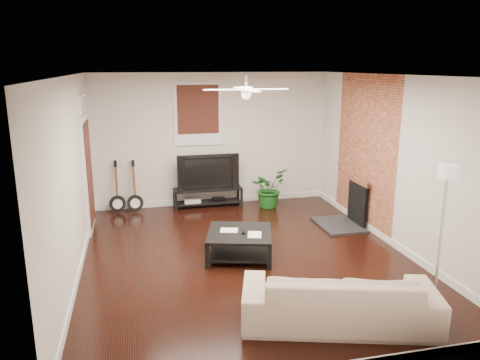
% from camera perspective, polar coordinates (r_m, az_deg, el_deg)
% --- Properties ---
extents(room, '(5.01, 6.01, 2.81)m').
position_cam_1_polar(room, '(7.01, 0.74, 1.21)').
color(room, black).
rests_on(room, ground).
extents(brick_accent, '(0.02, 2.20, 2.80)m').
position_cam_1_polar(brick_accent, '(8.81, 15.09, 3.38)').
color(brick_accent, '#995031').
rests_on(brick_accent, floor).
extents(fireplace, '(0.80, 1.10, 0.92)m').
position_cam_1_polar(fireplace, '(8.90, 13.06, -2.64)').
color(fireplace, black).
rests_on(fireplace, floor).
extents(window_back, '(1.00, 0.06, 1.30)m').
position_cam_1_polar(window_back, '(9.75, -5.17, 8.05)').
color(window_back, '#3A150F').
rests_on(window_back, wall_back).
extents(door_left, '(0.08, 1.00, 2.50)m').
position_cam_1_polar(door_left, '(8.74, -18.23, 2.07)').
color(door_left, white).
rests_on(door_left, wall_left).
extents(tv_stand, '(1.45, 0.39, 0.41)m').
position_cam_1_polar(tv_stand, '(9.92, -3.96, -2.13)').
color(tv_stand, black).
rests_on(tv_stand, floor).
extents(tv, '(1.30, 0.17, 0.75)m').
position_cam_1_polar(tv, '(9.79, -4.04, 1.15)').
color(tv, black).
rests_on(tv, tv_stand).
extents(coffee_table, '(1.21, 1.21, 0.41)m').
position_cam_1_polar(coffee_table, '(7.36, -0.05, -7.90)').
color(coffee_table, black).
rests_on(coffee_table, floor).
extents(sofa, '(2.38, 1.46, 0.65)m').
position_cam_1_polar(sofa, '(5.67, 12.05, -13.92)').
color(sofa, '#C3A992').
rests_on(sofa, floor).
extents(floor_lamp, '(0.37, 0.37, 1.82)m').
position_cam_1_polar(floor_lamp, '(6.17, 23.45, -6.50)').
color(floor_lamp, white).
rests_on(floor_lamp, floor).
extents(potted_plant, '(0.99, 0.98, 0.83)m').
position_cam_1_polar(potted_plant, '(9.81, 3.53, -1.01)').
color(potted_plant, '#1A5B1C').
rests_on(potted_plant, floor).
extents(guitar_left, '(0.34, 0.25, 1.08)m').
position_cam_1_polar(guitar_left, '(9.70, -14.93, -0.88)').
color(guitar_left, black).
rests_on(guitar_left, floor).
extents(guitar_right, '(0.35, 0.26, 1.08)m').
position_cam_1_polar(guitar_right, '(9.66, -12.86, -0.81)').
color(guitar_right, black).
rests_on(guitar_right, floor).
extents(ceiling_fan, '(1.24, 1.24, 0.32)m').
position_cam_1_polar(ceiling_fan, '(6.84, 0.77, 11.06)').
color(ceiling_fan, white).
rests_on(ceiling_fan, ceiling).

